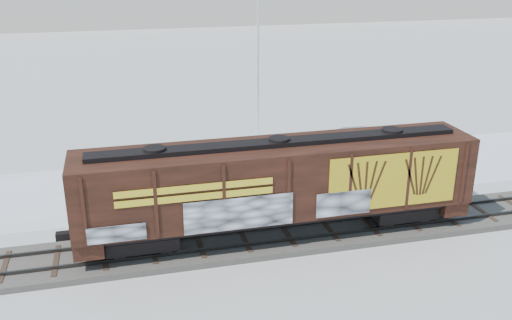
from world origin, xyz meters
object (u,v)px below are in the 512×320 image
object	(u,v)px
flagpole	(260,91)
car_silver	(138,188)
car_white	(290,175)
car_dark	(393,166)
hopper_railcar	(279,182)

from	to	relation	value
flagpole	car_silver	distance (m)	10.94
car_white	car_dark	xyz separation A→B (m)	(6.27, 0.19, -0.12)
car_white	car_dark	size ratio (longest dim) A/B	1.04
hopper_railcar	car_white	world-z (taller)	hopper_railcar
car_silver	flagpole	bearing A→B (deg)	-62.56
car_silver	car_white	bearing A→B (deg)	-102.41
car_white	hopper_railcar	bearing A→B (deg)	167.38
hopper_railcar	car_white	bearing A→B (deg)	67.64
hopper_railcar	car_silver	world-z (taller)	hopper_railcar
flagpole	car_white	distance (m)	7.42
car_white	car_dark	bearing A→B (deg)	-78.57
hopper_railcar	car_dark	size ratio (longest dim) A/B	3.86
hopper_railcar	flagpole	distance (m)	12.50
car_silver	car_white	size ratio (longest dim) A/B	0.98
car_silver	car_white	distance (m)	8.17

